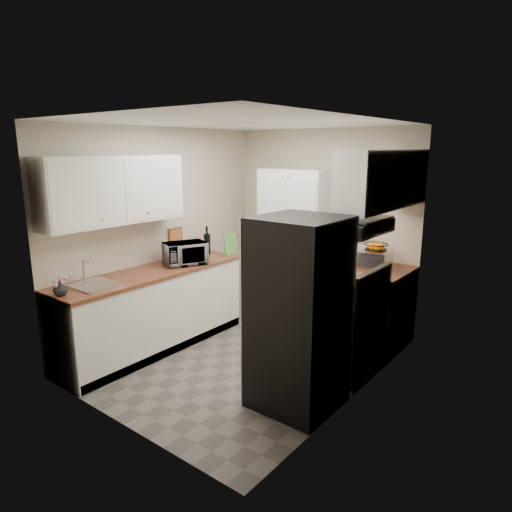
{
  "coord_description": "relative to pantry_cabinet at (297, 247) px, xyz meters",
  "views": [
    {
      "loc": [
        2.95,
        -3.58,
        2.25
      ],
      "look_at": [
        0.03,
        0.15,
        1.13
      ],
      "focal_mm": 32.0,
      "sensor_mm": 36.0,
      "label": 1
    }
  ],
  "objects": [
    {
      "name": "kitchen_mat",
      "position": [
        0.33,
        -0.79,
        -0.99
      ],
      "size": [
        0.68,
        0.93,
        0.01
      ],
      "primitive_type": "cube",
      "rotation": [
        0.0,
        0.0,
        -0.19
      ],
      "color": "#BCB782",
      "rests_on": "ground"
    },
    {
      "name": "electric_range",
      "position": [
        1.17,
        -0.93,
        -0.52
      ],
      "size": [
        0.71,
        0.78,
        1.13
      ],
      "color": "#B7B7BC",
      "rests_on": "ground"
    },
    {
      "name": "cutting_board",
      "position": [
        -0.61,
        -0.62,
        0.06
      ],
      "size": [
        0.03,
        0.22,
        0.28
      ],
      "primitive_type": "cube",
      "rotation": [
        0.0,
        0.0,
        -0.07
      ],
      "color": "#4B913A",
      "rests_on": "countertop_left"
    },
    {
      "name": "flower_vase",
      "position": [
        -0.76,
        -2.83,
        -0.01
      ],
      "size": [
        0.16,
        0.16,
        0.14
      ],
      "primitive_type": "imported",
      "rotation": [
        0.0,
        0.0,
        -0.25
      ],
      "color": "silver",
      "rests_on": "countertop_left"
    },
    {
      "name": "countertop_left",
      "position": [
        -0.79,
        -1.75,
        -0.1
      ],
      "size": [
        0.63,
        2.33,
        0.04
      ],
      "primitive_type": "cube",
      "color": "brown",
      "rests_on": "base_cabinet_left"
    },
    {
      "name": "refrigerator",
      "position": [
        1.14,
        -1.73,
        -0.15
      ],
      "size": [
        0.7,
        0.72,
        1.7
      ],
      "primitive_type": "cube",
      "color": "#B7B7BC",
      "rests_on": "ground"
    },
    {
      "name": "base_cabinet_right",
      "position": [
        1.19,
        -0.12,
        -0.56
      ],
      "size": [
        0.6,
        0.8,
        0.88
      ],
      "primitive_type": "cube",
      "color": "white",
      "rests_on": "ground"
    },
    {
      "name": "countertop_right",
      "position": [
        1.19,
        -0.12,
        -0.1
      ],
      "size": [
        0.63,
        0.83,
        0.04
      ],
      "primitive_type": "cube",
      "color": "brown",
      "rests_on": "base_cabinet_right"
    },
    {
      "name": "microwave",
      "position": [
        -0.71,
        -1.31,
        0.05
      ],
      "size": [
        0.49,
        0.56,
        0.26
      ],
      "primitive_type": "imported",
      "rotation": [
        0.0,
        0.0,
        1.14
      ],
      "color": "#ABAAAE",
      "rests_on": "countertop_left"
    },
    {
      "name": "pantry_cabinet",
      "position": [
        0.0,
        0.0,
        0.0
      ],
      "size": [
        0.9,
        0.55,
        2.0
      ],
      "primitive_type": "cube",
      "color": "white",
      "rests_on": "ground"
    },
    {
      "name": "toaster_oven",
      "position": [
        1.15,
        -0.15,
        0.03
      ],
      "size": [
        0.34,
        0.41,
        0.22
      ],
      "primitive_type": "cube",
      "rotation": [
        0.0,
        0.0,
        0.12
      ],
      "color": "#A5A5AA",
      "rests_on": "countertop_right"
    },
    {
      "name": "room_shell",
      "position": [
        0.18,
        -1.32,
        0.63
      ],
      "size": [
        2.64,
        3.24,
        2.52
      ],
      "color": "beige",
      "rests_on": "ground"
    },
    {
      "name": "ground",
      "position": [
        0.2,
        -1.32,
        -1.0
      ],
      "size": [
        3.2,
        3.2,
        0.0
      ],
      "primitive_type": "plane",
      "color": "#56514C",
      "rests_on": "ground"
    },
    {
      "name": "base_cabinet_left",
      "position": [
        -0.79,
        -1.75,
        -0.56
      ],
      "size": [
        0.6,
        2.3,
        0.88
      ],
      "primitive_type": "cube",
      "color": "white",
      "rests_on": "ground"
    },
    {
      "name": "wine_bottle",
      "position": [
        -0.87,
        -0.77,
        0.09
      ],
      "size": [
        0.08,
        0.08,
        0.33
      ],
      "primitive_type": "cylinder",
      "color": "black",
      "rests_on": "countertop_left"
    },
    {
      "name": "fruit_basket",
      "position": [
        1.13,
        -0.13,
        0.2
      ],
      "size": [
        0.34,
        0.34,
        0.11
      ],
      "primitive_type": null,
      "rotation": [
        0.0,
        0.0,
        -0.36
      ],
      "color": "orange",
      "rests_on": "toaster_oven"
    }
  ]
}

